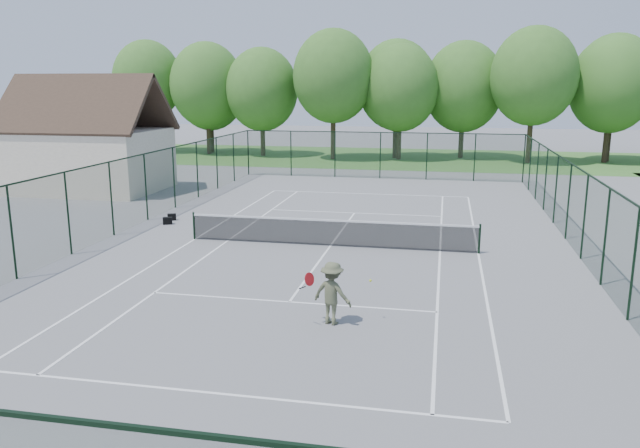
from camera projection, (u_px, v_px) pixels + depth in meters
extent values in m
plane|color=gray|center=(330.00, 246.00, 23.74)|extent=(140.00, 140.00, 0.00)
cube|color=#467D32|center=(395.00, 158.00, 52.45)|extent=(80.00, 16.00, 0.01)
cube|color=white|center=(368.00, 194.00, 35.12)|extent=(10.97, 0.08, 0.01)
cube|color=white|center=(222.00, 394.00, 12.37)|extent=(10.97, 0.08, 0.01)
cube|color=white|center=(354.00, 213.00, 29.87)|extent=(8.23, 0.08, 0.01)
cube|color=white|center=(289.00, 302.00, 17.62)|extent=(8.23, 0.08, 0.01)
cube|color=white|center=(478.00, 253.00, 22.69)|extent=(0.08, 23.77, 0.01)
cube|color=white|center=(195.00, 239.00, 24.80)|extent=(0.08, 23.77, 0.01)
cube|color=white|center=(440.00, 251.00, 22.95)|extent=(0.08, 23.77, 0.01)
cube|color=white|center=(228.00, 241.00, 24.53)|extent=(0.08, 23.77, 0.01)
cube|color=white|center=(330.00, 246.00, 23.74)|extent=(0.08, 12.80, 0.01)
cylinder|color=black|center=(194.00, 226.00, 24.68)|extent=(0.08, 0.08, 1.10)
cylinder|color=black|center=(480.00, 239.00, 22.57)|extent=(0.08, 0.08, 1.10)
cube|color=black|center=(330.00, 233.00, 23.64)|extent=(11.00, 0.02, 0.96)
cube|color=white|center=(330.00, 220.00, 23.53)|extent=(11.00, 0.05, 0.07)
cube|color=#1B3924|center=(380.00, 156.00, 40.64)|extent=(18.00, 0.02, 3.00)
cube|color=#1B3924|center=(584.00, 217.00, 21.69)|extent=(0.02, 36.00, 3.00)
cube|color=#1B3924|center=(111.00, 199.00, 25.15)|extent=(0.02, 36.00, 3.00)
cube|color=black|center=(381.00, 132.00, 40.31)|extent=(18.00, 0.05, 0.05)
cube|color=black|center=(588.00, 174.00, 21.36)|extent=(0.05, 36.00, 0.05)
cube|color=black|center=(109.00, 162.00, 24.82)|extent=(0.05, 36.00, 0.05)
cube|color=#F0E1C4|center=(90.00, 160.00, 36.00)|extent=(8.00, 6.00, 3.50)
cube|color=#443225|center=(99.00, 102.00, 36.73)|extent=(8.60, 3.27, 3.27)
cube|color=#443225|center=(70.00, 104.00, 33.86)|extent=(8.60, 3.27, 3.27)
cylinder|color=#3E2D1F|center=(209.00, 130.00, 55.16)|extent=(0.40, 0.40, 4.20)
ellipsoid|color=#467E2D|center=(207.00, 85.00, 54.31)|extent=(6.40, 6.40, 7.40)
cylinder|color=#3E2D1F|center=(395.00, 133.00, 51.99)|extent=(0.40, 0.40, 4.20)
ellipsoid|color=#467E2D|center=(397.00, 85.00, 51.14)|extent=(6.40, 6.40, 7.40)
cylinder|color=#3E2D1F|center=(606.00, 136.00, 48.83)|extent=(0.40, 0.40, 4.20)
ellipsoid|color=#467E2D|center=(611.00, 85.00, 47.97)|extent=(6.40, 6.40, 7.40)
cube|color=black|center=(172.00, 217.00, 28.26)|extent=(0.42, 0.34, 0.30)
cube|color=black|center=(168.00, 221.00, 27.44)|extent=(0.47, 0.38, 0.31)
imported|color=#54583D|center=(332.00, 293.00, 15.87)|extent=(1.20, 0.93, 1.64)
sphere|color=#C6DA21|center=(370.00, 281.00, 16.02)|extent=(0.07, 0.07, 0.07)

